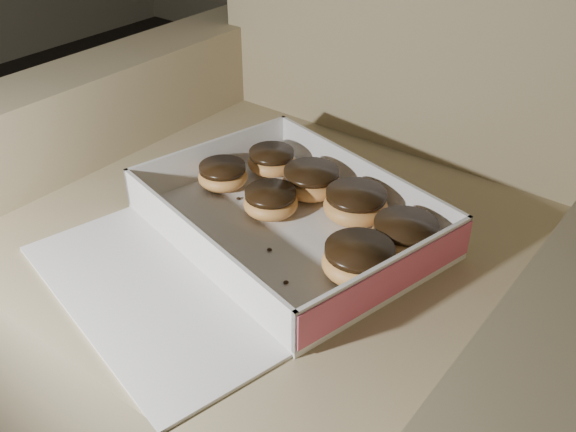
% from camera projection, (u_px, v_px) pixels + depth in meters
% --- Properties ---
extents(armchair, '(1.00, 0.84, 1.04)m').
position_uv_depth(armchair, '(318.00, 272.00, 1.09)').
color(armchair, '#968A5F').
rests_on(armchair, floor).
extents(bakery_box, '(0.51, 0.56, 0.07)m').
position_uv_depth(bakery_box, '(266.00, 236.00, 0.92)').
color(bakery_box, silver).
rests_on(bakery_box, armchair).
extents(donut_a, '(0.09, 0.09, 0.05)m').
position_uv_depth(donut_a, '(311.00, 182.00, 1.01)').
color(donut_a, '#EB9C52').
rests_on(donut_a, bakery_box).
extents(donut_b, '(0.08, 0.08, 0.04)m').
position_uv_depth(donut_b, '(223.00, 175.00, 1.03)').
color(donut_b, '#EB9C52').
rests_on(donut_b, bakery_box).
extents(donut_c, '(0.08, 0.08, 0.04)m').
position_uv_depth(donut_c, '(271.00, 202.00, 0.96)').
color(donut_c, '#EB9C52').
rests_on(donut_c, bakery_box).
extents(donut_d, '(0.10, 0.10, 0.05)m').
position_uv_depth(donut_d, '(359.00, 261.00, 0.84)').
color(donut_d, '#EB9C52').
rests_on(donut_d, bakery_box).
extents(donut_e, '(0.10, 0.10, 0.05)m').
position_uv_depth(donut_e, '(356.00, 204.00, 0.95)').
color(donut_e, '#EB9C52').
rests_on(donut_e, bakery_box).
extents(donut_f, '(0.10, 0.10, 0.05)m').
position_uv_depth(donut_f, '(405.00, 236.00, 0.88)').
color(donut_f, '#EB9C52').
rests_on(donut_f, bakery_box).
extents(donut_g, '(0.08, 0.08, 0.04)m').
position_uv_depth(donut_g, '(272.00, 161.00, 1.07)').
color(donut_g, '#EB9C52').
rests_on(donut_g, bakery_box).
extents(crumb_a, '(0.01, 0.01, 0.00)m').
position_uv_depth(crumb_a, '(249.00, 295.00, 0.82)').
color(crumb_a, black).
rests_on(crumb_a, bakery_box).
extents(crumb_b, '(0.01, 0.01, 0.00)m').
position_uv_depth(crumb_b, '(286.00, 282.00, 0.84)').
color(crumb_b, black).
rests_on(crumb_b, bakery_box).
extents(crumb_c, '(0.01, 0.01, 0.00)m').
position_uv_depth(crumb_c, '(269.00, 250.00, 0.90)').
color(crumb_c, black).
rests_on(crumb_c, bakery_box).
extents(crumb_d, '(0.01, 0.01, 0.00)m').
position_uv_depth(crumb_d, '(238.00, 199.00, 1.01)').
color(crumb_d, black).
rests_on(crumb_d, bakery_box).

